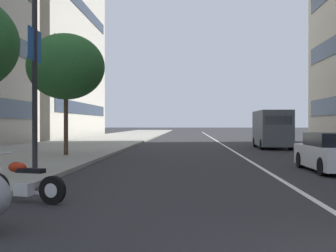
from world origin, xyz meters
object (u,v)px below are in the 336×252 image
motorcycle_by_sign_pole (23,184)px  delivery_van_ahead (272,128)px  car_approaching_light (334,153)px  street_tree_by_lamp_post (66,67)px  street_lamp_with_banners (46,31)px

motorcycle_by_sign_pole → delivery_van_ahead: 24.01m
car_approaching_light → delivery_van_ahead: (15.30, -0.58, 0.74)m
car_approaching_light → motorcycle_by_sign_pole: bearing=126.0°
car_approaching_light → delivery_van_ahead: 15.33m
delivery_van_ahead → street_tree_by_lamp_post: bearing=128.4°
motorcycle_by_sign_pole → delivery_van_ahead: size_ratio=0.37×
car_approaching_light → street_lamp_with_banners: bearing=96.7°
car_approaching_light → street_lamp_with_banners: street_lamp_with_banners is taller
car_approaching_light → street_tree_by_lamp_post: street_tree_by_lamp_post is taller
motorcycle_by_sign_pole → car_approaching_light: size_ratio=0.49×
motorcycle_by_sign_pole → street_tree_by_lamp_post: street_tree_by_lamp_post is taller
motorcycle_by_sign_pole → delivery_van_ahead: bearing=-96.3°
car_approaching_light → street_lamp_with_banners: size_ratio=0.53×
car_approaching_light → street_lamp_with_banners: 11.03m
motorcycle_by_sign_pole → car_approaching_light: car_approaching_light is taller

